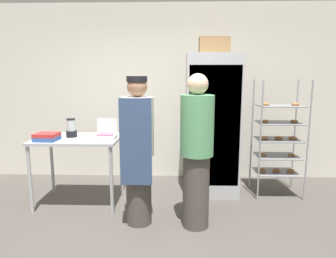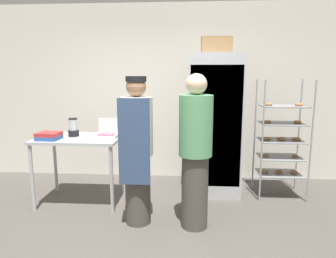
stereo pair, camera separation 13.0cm
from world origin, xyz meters
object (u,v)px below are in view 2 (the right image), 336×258
(refrigerator, at_px, (214,125))
(donut_box, at_px, (107,135))
(baking_rack, at_px, (281,141))
(binder_stack, at_px, (49,136))
(cardboard_storage_box, at_px, (216,46))
(person_customer, at_px, (195,151))
(person_baker, at_px, (137,149))
(blender_pitcher, at_px, (73,128))

(refrigerator, height_order, donut_box, refrigerator)
(baking_rack, xyz_separation_m, binder_stack, (-3.02, -0.58, 0.14))
(cardboard_storage_box, height_order, person_customer, cardboard_storage_box)
(refrigerator, bearing_deg, person_customer, -104.69)
(cardboard_storage_box, relative_size, person_customer, 0.25)
(cardboard_storage_box, xyz_separation_m, person_baker, (-0.94, -1.11, -1.21))
(refrigerator, xyz_separation_m, donut_box, (-1.39, -0.54, -0.05))
(donut_box, xyz_separation_m, cardboard_storage_box, (1.41, 0.63, 1.15))
(donut_box, relative_size, person_baker, 0.16)
(refrigerator, distance_m, baking_rack, 0.95)
(donut_box, xyz_separation_m, binder_stack, (-0.70, -0.12, -0.00))
(baking_rack, bearing_deg, person_customer, -140.52)
(binder_stack, height_order, person_baker, person_baker)
(cardboard_storage_box, bearing_deg, baking_rack, -10.19)
(baking_rack, xyz_separation_m, cardboard_storage_box, (-0.91, 0.16, 1.29))
(refrigerator, height_order, blender_pitcher, refrigerator)
(baking_rack, distance_m, blender_pitcher, 2.82)
(cardboard_storage_box, bearing_deg, donut_box, -156.02)
(refrigerator, relative_size, donut_box, 7.54)
(person_customer, bearing_deg, baking_rack, 39.48)
(baking_rack, height_order, binder_stack, baking_rack)
(blender_pitcher, xyz_separation_m, person_customer, (1.59, -0.65, -0.13))
(refrigerator, relative_size, person_baker, 1.18)
(cardboard_storage_box, bearing_deg, person_baker, -130.36)
(donut_box, bearing_deg, cardboard_storage_box, 23.98)
(refrigerator, height_order, person_customer, refrigerator)
(person_baker, relative_size, person_customer, 0.98)
(blender_pitcher, height_order, person_baker, person_baker)
(binder_stack, xyz_separation_m, cardboard_storage_box, (2.11, 0.75, 1.15))
(blender_pitcher, height_order, cardboard_storage_box, cardboard_storage_box)
(person_baker, bearing_deg, person_customer, -4.59)
(person_customer, bearing_deg, blender_pitcher, 157.89)
(baking_rack, bearing_deg, person_baker, -153.01)
(binder_stack, distance_m, person_customer, 1.86)
(baking_rack, height_order, blender_pitcher, baking_rack)
(baking_rack, height_order, person_baker, person_baker)
(binder_stack, height_order, person_customer, person_customer)
(blender_pitcher, relative_size, person_customer, 0.14)
(donut_box, relative_size, blender_pitcher, 1.07)
(person_customer, bearing_deg, donut_box, 154.62)
(person_baker, bearing_deg, donut_box, 134.68)
(refrigerator, relative_size, cardboard_storage_box, 4.65)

